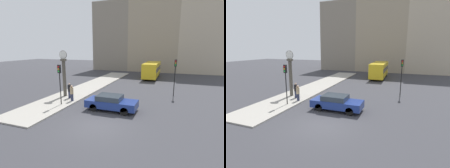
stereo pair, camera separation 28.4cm
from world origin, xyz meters
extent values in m
plane|color=#38383D|center=(0.00, 0.00, 0.00)|extent=(120.00, 120.00, 0.00)
cube|color=#A39E93|center=(-6.17, 11.69, 0.06)|extent=(3.91, 27.38, 0.11)
cube|color=gray|center=(-9.99, 31.63, 7.97)|extent=(8.81, 5.00, 15.95)
cube|color=gray|center=(-0.16, 31.63, 8.22)|extent=(10.84, 5.00, 16.44)
cube|color=#B7A88E|center=(9.82, 31.63, 9.03)|extent=(9.13, 5.00, 18.06)
cube|color=navy|center=(-0.12, 3.37, 0.61)|extent=(4.47, 1.80, 0.64)
cube|color=#2D3842|center=(-0.30, 3.37, 1.15)|extent=(2.15, 1.62, 0.43)
cylinder|color=black|center=(1.27, 4.17, 0.34)|extent=(0.68, 0.22, 0.68)
cylinder|color=black|center=(1.27, 2.58, 0.34)|extent=(0.68, 0.22, 0.68)
cylinder|color=black|center=(-1.50, 4.17, 0.34)|extent=(0.68, 0.22, 0.68)
cylinder|color=black|center=(-1.50, 2.58, 0.34)|extent=(0.68, 0.22, 0.68)
cube|color=gold|center=(0.97, 21.64, 1.57)|extent=(2.34, 8.04, 2.43)
cube|color=#1E232D|center=(0.97, 21.64, 1.73)|extent=(2.36, 7.88, 0.72)
cylinder|color=black|center=(2.00, 24.13, 0.45)|extent=(0.28, 0.90, 0.90)
cylinder|color=black|center=(-0.06, 24.13, 0.45)|extent=(0.28, 0.90, 0.90)
cylinder|color=black|center=(2.00, 19.15, 0.45)|extent=(0.28, 0.90, 0.90)
cylinder|color=black|center=(-0.06, 19.15, 0.45)|extent=(0.28, 0.90, 0.90)
cylinder|color=black|center=(-5.08, 2.96, 1.62)|extent=(0.09, 0.09, 3.01)
cube|color=black|center=(-5.08, 2.96, 3.51)|extent=(0.26, 0.20, 0.76)
cylinder|color=red|center=(-5.08, 2.84, 3.71)|extent=(0.15, 0.04, 0.15)
cylinder|color=orange|center=(-5.08, 2.84, 3.51)|extent=(0.15, 0.04, 0.15)
cylinder|color=green|center=(-5.08, 2.84, 3.30)|extent=(0.15, 0.04, 0.15)
cylinder|color=black|center=(4.94, 10.11, 1.69)|extent=(0.09, 0.09, 3.38)
cube|color=black|center=(4.94, 10.11, 3.76)|extent=(0.26, 0.20, 0.76)
cylinder|color=red|center=(4.94, 9.99, 3.97)|extent=(0.15, 0.04, 0.15)
cylinder|color=orange|center=(4.94, 9.99, 3.76)|extent=(0.15, 0.04, 0.15)
cylinder|color=green|center=(4.94, 9.99, 3.55)|extent=(0.15, 0.04, 0.15)
cylinder|color=#4C473D|center=(-6.50, 5.68, 2.06)|extent=(0.37, 0.37, 3.90)
cube|color=#4C473D|center=(-6.50, 5.68, 4.12)|extent=(0.48, 0.48, 0.22)
cylinder|color=#4C473D|center=(-6.50, 5.68, 4.66)|extent=(0.92, 0.04, 0.92)
cylinder|color=white|center=(-6.50, 5.68, 4.66)|extent=(0.85, 0.06, 0.85)
cylinder|color=#2D334C|center=(-5.52, 5.11, 0.48)|extent=(0.33, 0.33, 0.74)
cylinder|color=black|center=(-5.52, 5.11, 1.20)|extent=(0.39, 0.39, 0.69)
sphere|color=tan|center=(-5.52, 5.11, 1.64)|extent=(0.20, 0.20, 0.20)
cylinder|color=#2D334C|center=(-4.73, 4.30, 0.47)|extent=(0.28, 0.28, 0.71)
cylinder|color=tan|center=(-4.73, 4.30, 1.16)|extent=(0.33, 0.33, 0.66)
sphere|color=tan|center=(-4.73, 4.30, 1.60)|extent=(0.23, 0.23, 0.23)
camera|label=1|loc=(4.88, -10.37, 5.40)|focal=28.00mm
camera|label=2|loc=(5.15, -10.27, 5.40)|focal=28.00mm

